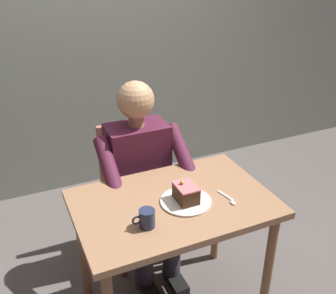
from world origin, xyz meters
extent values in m
cube|color=gray|center=(0.00, -1.61, 1.50)|extent=(6.40, 0.12, 3.00)
cube|color=#976C4B|center=(0.00, 0.00, 0.73)|extent=(0.98, 0.65, 0.04)
cylinder|color=#976A45|center=(-0.43, 0.27, 0.36)|extent=(0.05, 0.05, 0.73)
cylinder|color=#976A45|center=(-0.43, -0.27, 0.36)|extent=(0.05, 0.05, 0.73)
cylinder|color=#976A45|center=(0.43, -0.27, 0.36)|extent=(0.05, 0.05, 0.73)
cube|color=#AB634F|center=(0.00, -0.53, 0.41)|extent=(0.42, 0.42, 0.04)
cube|color=#AB634F|center=(0.00, -0.72, 0.66)|extent=(0.38, 0.04, 0.45)
cylinder|color=#AB634F|center=(-0.18, -0.35, 0.21)|extent=(0.04, 0.04, 0.41)
cylinder|color=#AB634F|center=(0.18, -0.35, 0.21)|extent=(0.04, 0.04, 0.41)
cylinder|color=#AB634F|center=(-0.18, -0.71, 0.21)|extent=(0.04, 0.04, 0.41)
cylinder|color=#AB634F|center=(0.18, -0.71, 0.21)|extent=(0.04, 0.04, 0.41)
cube|color=#4E1B31|center=(0.00, -0.51, 0.69)|extent=(0.36, 0.22, 0.51)
sphere|color=tan|center=(0.00, -0.51, 1.10)|extent=(0.22, 0.22, 0.22)
cylinder|color=tan|center=(0.00, -0.51, 0.98)|extent=(0.09, 0.09, 0.06)
cylinder|color=#4E1B31|center=(-0.22, -0.37, 0.80)|extent=(0.08, 0.33, 0.26)
sphere|color=tan|center=(-0.22, -0.21, 0.70)|extent=(0.09, 0.09, 0.09)
cylinder|color=#4E1B31|center=(0.22, -0.37, 0.80)|extent=(0.08, 0.33, 0.26)
sphere|color=tan|center=(0.22, -0.21, 0.70)|extent=(0.09, 0.09, 0.09)
cylinder|color=#2F2E3A|center=(-0.09, -0.39, 0.41)|extent=(0.13, 0.38, 0.14)
cylinder|color=#2F2E3A|center=(0.09, -0.39, 0.41)|extent=(0.13, 0.38, 0.14)
cylinder|color=#2F2E3A|center=(-0.09, -0.21, 0.20)|extent=(0.11, 0.11, 0.39)
cube|color=black|center=(-0.09, -0.15, 0.03)|extent=(0.09, 0.22, 0.05)
cylinder|color=#2F2E3A|center=(0.09, -0.21, 0.20)|extent=(0.11, 0.11, 0.39)
cube|color=black|center=(0.09, -0.15, 0.03)|extent=(0.09, 0.22, 0.05)
cylinder|color=silver|center=(-0.05, 0.04, 0.75)|extent=(0.25, 0.25, 0.01)
cube|color=#422915|center=(-0.05, 0.04, 0.80)|extent=(0.09, 0.13, 0.08)
cube|color=#D36A6D|center=(-0.05, 0.04, 0.84)|extent=(0.10, 0.13, 0.01)
sphere|color=gold|center=(-0.04, 0.02, 0.85)|extent=(0.02, 0.02, 0.02)
cylinder|color=#232C49|center=(0.19, 0.13, 0.79)|extent=(0.07, 0.07, 0.09)
torus|color=#232C49|center=(0.24, 0.13, 0.79)|extent=(0.05, 0.01, 0.05)
cylinder|color=black|center=(0.19, 0.13, 0.83)|extent=(0.06, 0.06, 0.01)
cube|color=silver|center=(-0.26, 0.07, 0.75)|extent=(0.03, 0.11, 0.01)
ellipsoid|color=silver|center=(-0.26, 0.14, 0.75)|extent=(0.03, 0.04, 0.01)
camera|label=1|loc=(0.69, 1.47, 1.87)|focal=42.15mm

